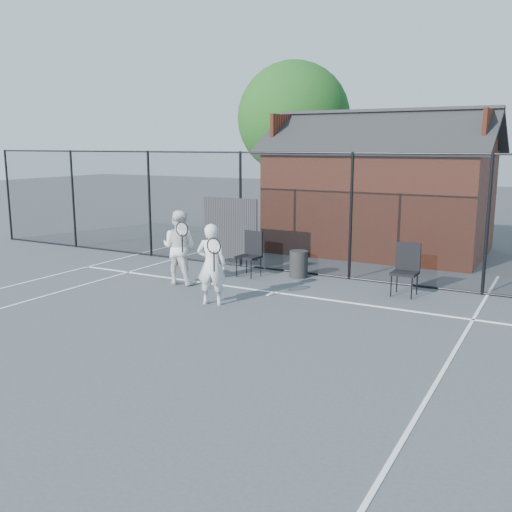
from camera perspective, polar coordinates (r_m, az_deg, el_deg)
The scene contains 10 objects.
ground at distance 9.96m, azimuth -6.16°, elevation -7.49°, with size 80.00×80.00×0.00m, color #404549.
court_lines at distance 8.97m, azimuth -11.07°, elevation -9.72°, with size 11.02×18.00×0.01m.
fence at distance 14.06m, azimuth 4.43°, elevation 4.04°, with size 22.04×3.00×3.00m.
clubhouse at distance 17.50m, azimuth 12.33°, elevation 5.72°, with size 6.50×4.36×4.19m.
tree_left at distance 23.45m, azimuth 3.79°, elevation 13.55°, with size 4.48×4.48×6.44m.
player_front at distance 11.36m, azimuth -4.46°, elevation -0.83°, with size 0.78×0.62×1.64m.
player_back at distance 13.15m, azimuth -7.69°, elevation 0.88°, with size 0.96×0.74×1.71m.
chair_left at distance 13.84m, azimuth -0.73°, elevation 0.12°, with size 0.51×0.53×1.06m, color black.
chair_right at distance 12.44m, azimuth 14.66°, elevation -1.43°, with size 0.52×0.54×1.09m, color black.
waste_bin at distance 13.82m, azimuth 4.29°, elevation -0.81°, with size 0.44×0.44×0.65m, color #242424.
Camera 1 is at (5.45, -7.71, 3.16)m, focal length 40.00 mm.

